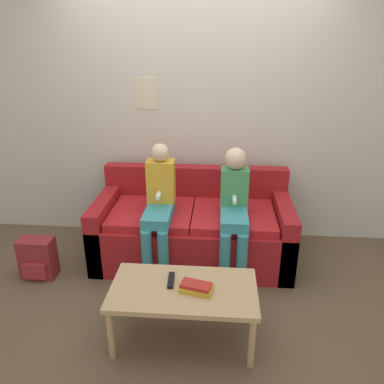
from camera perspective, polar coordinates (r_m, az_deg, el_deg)
name	(u,v)px	position (r m, az deg, el deg)	size (l,w,h in m)	color
ground_plane	(188,289)	(3.27, -0.58, -14.61)	(10.00, 10.00, 0.00)	brown
wall_back	(197,112)	(3.73, 0.81, 12.07)	(8.00, 0.06, 2.60)	beige
couch	(193,229)	(3.57, 0.17, -5.69)	(1.79, 0.85, 0.81)	maroon
coffee_table	(184,293)	(2.62, -1.30, -15.19)	(0.99, 0.53, 0.42)	tan
person_left	(159,204)	(3.27, -5.03, -1.81)	(0.24, 0.58, 1.13)	teal
person_right	(234,205)	(3.23, 6.44, -2.02)	(0.24, 0.58, 1.11)	teal
tv_remote	(171,280)	(2.65, -3.20, -13.26)	(0.05, 0.17, 0.02)	black
book_stack	(196,287)	(2.56, 0.65, -14.28)	(0.23, 0.17, 0.06)	gold
backpack	(38,258)	(3.60, -22.43, -9.33)	(0.29, 0.20, 0.36)	maroon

